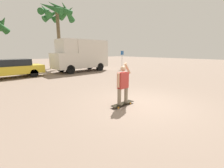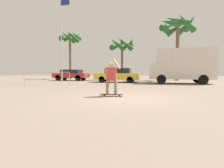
{
  "view_description": "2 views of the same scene",
  "coord_description": "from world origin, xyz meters",
  "px_view_note": "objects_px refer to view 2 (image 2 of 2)",
  "views": [
    {
      "loc": [
        -4.75,
        -3.27,
        2.06
      ],
      "look_at": [
        -0.63,
        1.09,
        0.74
      ],
      "focal_mm": 24.0,
      "sensor_mm": 36.0,
      "label": 1
    },
    {
      "loc": [
        1.1,
        -7.1,
        1.1
      ],
      "look_at": [
        -0.72,
        0.61,
        0.54
      ],
      "focal_mm": 28.0,
      "sensor_mm": 36.0,
      "label": 2
    }
  ],
  "objects_px": {
    "parked_car_red": "(71,75)",
    "palm_tree_center_background": "(122,45)",
    "camper_van": "(182,65)",
    "palm_tree_near_van": "(177,27)",
    "person_skateboarder": "(112,76)",
    "skateboard": "(112,95)",
    "parked_car_yellow": "(118,75)",
    "palm_tree_far_left": "(70,39)",
    "flagpole": "(62,36)"
  },
  "relations": [
    {
      "from": "skateboard",
      "to": "palm_tree_center_background",
      "type": "distance_m",
      "value": 16.33
    },
    {
      "from": "parked_car_red",
      "to": "parked_car_yellow",
      "type": "bearing_deg",
      "value": -19.48
    },
    {
      "from": "parked_car_red",
      "to": "palm_tree_near_van",
      "type": "relative_size",
      "value": 0.54
    },
    {
      "from": "camper_van",
      "to": "palm_tree_far_left",
      "type": "bearing_deg",
      "value": 155.61
    },
    {
      "from": "palm_tree_near_van",
      "to": "flagpole",
      "type": "distance_m",
      "value": 13.81
    },
    {
      "from": "flagpole",
      "to": "parked_car_red",
      "type": "bearing_deg",
      "value": 108.13
    },
    {
      "from": "parked_car_yellow",
      "to": "skateboard",
      "type": "bearing_deg",
      "value": -80.03
    },
    {
      "from": "parked_car_yellow",
      "to": "palm_tree_center_background",
      "type": "height_order",
      "value": "palm_tree_center_background"
    },
    {
      "from": "skateboard",
      "to": "palm_tree_near_van",
      "type": "bearing_deg",
      "value": 73.41
    },
    {
      "from": "palm_tree_near_van",
      "to": "palm_tree_center_background",
      "type": "relative_size",
      "value": 1.39
    },
    {
      "from": "camper_van",
      "to": "palm_tree_far_left",
      "type": "distance_m",
      "value": 16.53
    },
    {
      "from": "camper_van",
      "to": "palm_tree_far_left",
      "type": "xyz_separation_m",
      "value": [
        -14.57,
        6.6,
        4.16
      ]
    },
    {
      "from": "camper_van",
      "to": "palm_tree_near_van",
      "type": "xyz_separation_m",
      "value": [
        0.18,
        5.56,
        4.84
      ]
    },
    {
      "from": "skateboard",
      "to": "flagpole",
      "type": "height_order",
      "value": "flagpole"
    },
    {
      "from": "skateboard",
      "to": "palm_tree_far_left",
      "type": "distance_m",
      "value": 20.14
    },
    {
      "from": "person_skateboarder",
      "to": "palm_tree_near_van",
      "type": "distance_m",
      "value": 16.97
    },
    {
      "from": "flagpole",
      "to": "palm_tree_center_background",
      "type": "bearing_deg",
      "value": 62.99
    },
    {
      "from": "person_skateboarder",
      "to": "parked_car_yellow",
      "type": "distance_m",
      "value": 10.35
    },
    {
      "from": "palm_tree_center_background",
      "to": "skateboard",
      "type": "bearing_deg",
      "value": -81.77
    },
    {
      "from": "palm_tree_far_left",
      "to": "flagpole",
      "type": "xyz_separation_m",
      "value": [
        3.73,
        -9.09,
        -1.49
      ]
    },
    {
      "from": "palm_tree_near_van",
      "to": "palm_tree_center_background",
      "type": "xyz_separation_m",
      "value": [
        -6.81,
        0.2,
        -1.98
      ]
    },
    {
      "from": "parked_car_yellow",
      "to": "palm_tree_far_left",
      "type": "xyz_separation_m",
      "value": [
        -8.39,
        6.19,
        5.11
      ]
    },
    {
      "from": "palm_tree_center_background",
      "to": "flagpole",
      "type": "height_order",
      "value": "flagpole"
    },
    {
      "from": "person_skateboarder",
      "to": "palm_tree_far_left",
      "type": "xyz_separation_m",
      "value": [
        -10.18,
        16.38,
        4.97
      ]
    },
    {
      "from": "palm_tree_far_left",
      "to": "palm_tree_near_van",
      "type": "bearing_deg",
      "value": -4.05
    },
    {
      "from": "camper_van",
      "to": "parked_car_yellow",
      "type": "height_order",
      "value": "camper_van"
    },
    {
      "from": "skateboard",
      "to": "parked_car_yellow",
      "type": "bearing_deg",
      "value": 99.97
    },
    {
      "from": "parked_car_red",
      "to": "flagpole",
      "type": "relative_size",
      "value": 0.54
    },
    {
      "from": "parked_car_yellow",
      "to": "palm_tree_far_left",
      "type": "relative_size",
      "value": 0.65
    },
    {
      "from": "skateboard",
      "to": "parked_car_yellow",
      "type": "distance_m",
      "value": 10.37
    },
    {
      "from": "person_skateboarder",
      "to": "palm_tree_center_background",
      "type": "relative_size",
      "value": 0.28
    },
    {
      "from": "parked_car_red",
      "to": "flagpole",
      "type": "distance_m",
      "value": 6.52
    },
    {
      "from": "person_skateboarder",
      "to": "palm_tree_far_left",
      "type": "distance_m",
      "value": 19.91
    },
    {
      "from": "parked_car_red",
      "to": "palm_tree_far_left",
      "type": "relative_size",
      "value": 0.6
    },
    {
      "from": "flagpole",
      "to": "skateboard",
      "type": "bearing_deg",
      "value": -48.5
    },
    {
      "from": "person_skateboarder",
      "to": "palm_tree_center_background",
      "type": "bearing_deg",
      "value": 98.23
    },
    {
      "from": "camper_van",
      "to": "palm_tree_center_background",
      "type": "distance_m",
      "value": 9.24
    },
    {
      "from": "camper_van",
      "to": "skateboard",
      "type": "bearing_deg",
      "value": -114.16
    },
    {
      "from": "palm_tree_center_background",
      "to": "flagpole",
      "type": "relative_size",
      "value": 0.72
    },
    {
      "from": "parked_car_red",
      "to": "palm_tree_far_left",
      "type": "height_order",
      "value": "palm_tree_far_left"
    },
    {
      "from": "palm_tree_near_van",
      "to": "parked_car_red",
      "type": "bearing_deg",
      "value": -167.14
    },
    {
      "from": "parked_car_yellow",
      "to": "flagpole",
      "type": "relative_size",
      "value": 0.58
    },
    {
      "from": "camper_van",
      "to": "parked_car_yellow",
      "type": "relative_size",
      "value": 1.22
    },
    {
      "from": "parked_car_red",
      "to": "palm_tree_center_background",
      "type": "distance_m",
      "value": 7.68
    },
    {
      "from": "skateboard",
      "to": "person_skateboarder",
      "type": "height_order",
      "value": "person_skateboarder"
    },
    {
      "from": "skateboard",
      "to": "palm_tree_far_left",
      "type": "height_order",
      "value": "palm_tree_far_left"
    },
    {
      "from": "palm_tree_far_left",
      "to": "skateboard",
      "type": "bearing_deg",
      "value": -58.13
    },
    {
      "from": "parked_car_red",
      "to": "palm_tree_center_background",
      "type": "bearing_deg",
      "value": 27.77
    },
    {
      "from": "person_skateboarder",
      "to": "palm_tree_center_background",
      "type": "xyz_separation_m",
      "value": [
        -2.25,
        15.53,
        3.68
      ]
    },
    {
      "from": "flagpole",
      "to": "camper_van",
      "type": "bearing_deg",
      "value": 12.92
    }
  ]
}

